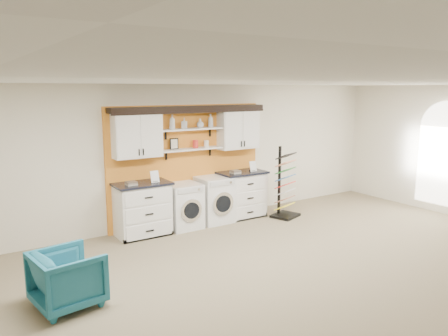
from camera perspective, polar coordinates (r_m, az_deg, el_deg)
floor at (r=6.21m, az=13.66°, el=-15.87°), size 10.00×10.00×0.00m
ceiling at (r=5.59m, az=14.89°, el=10.90°), size 10.00×10.00×0.00m
wall_back at (r=8.90m, az=-4.93°, el=1.79°), size 10.00×0.00×10.00m
accent_panel at (r=8.90m, az=-4.80°, el=0.49°), size 3.40×0.07×2.40m
upper_cabinet_left at (r=8.18m, az=-11.31°, el=4.28°), size 0.90×0.35×0.84m
upper_cabinet_right at (r=9.25m, az=1.85°, el=5.14°), size 0.90×0.35×0.84m
shelf_lower at (r=8.70m, az=-4.32°, el=2.48°), size 1.32×0.28×0.03m
shelf_upper at (r=8.66m, az=-4.36°, el=5.10°), size 1.32×0.28×0.03m
crown_molding at (r=8.64m, az=-4.43°, el=7.73°), size 3.30×0.41×0.13m
window_arched at (r=10.57m, az=26.67°, el=1.99°), size 0.06×1.10×2.25m
picture_frame at (r=8.57m, az=-6.54°, el=3.16°), size 0.18×0.02×0.22m
canister_red at (r=8.74m, az=-3.75°, el=3.14°), size 0.11×0.11×0.16m
canister_cream at (r=8.86m, az=-2.34°, el=3.19°), size 0.10×0.10×0.14m
base_cabinet_left at (r=8.29m, az=-10.58°, el=-5.32°), size 1.03×0.66×1.01m
base_cabinet_right at (r=9.35m, az=2.33°, el=-3.44°), size 1.00×0.66×0.98m
washer at (r=8.65m, az=-5.35°, el=-4.94°), size 0.63×0.71×0.89m
dryer at (r=8.98m, az=-1.28°, el=-4.13°), size 0.68×0.71×0.94m
sample_rack at (r=9.42m, az=7.94°, el=-3.40°), size 0.67×0.62×1.52m
armchair at (r=5.99m, az=-19.75°, el=-13.42°), size 0.90×0.88×0.72m
soap_bottle_a at (r=8.46m, az=-6.78°, el=6.00°), size 0.11×0.11×0.28m
soap_bottle_b at (r=8.58m, az=-5.21°, el=5.84°), size 0.14×0.14×0.21m
soap_bottle_c at (r=8.75m, az=-3.13°, el=5.87°), size 0.17×0.17×0.18m
soap_bottle_d at (r=8.87m, az=-1.75°, el=6.22°), size 0.12×0.12×0.27m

